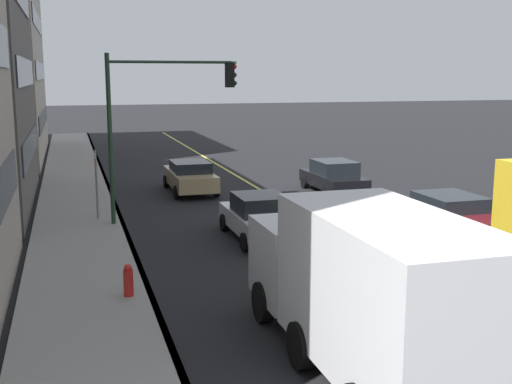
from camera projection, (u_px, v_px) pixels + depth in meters
The scene contains 12 objects.
ground at pixel (323, 227), 23.06m from camera, with size 200.00×200.00×0.00m, color black.
sidewalk_slab at pixel (81, 242), 20.68m from camera, with size 80.00×3.19×0.15m, color gray.
curb_edge at pixel (128, 239), 21.10m from camera, with size 80.00×0.16×0.15m, color slate.
lane_stripe_center at pixel (323, 227), 23.06m from camera, with size 80.00×0.16×0.01m, color #D8CC4C.
car_black at pixel (334, 176), 29.70m from camera, with size 4.25×2.00×1.51m.
car_white at pixel (259, 217), 21.22m from camera, with size 4.23×1.93×1.53m.
car_tan at pixel (190, 176), 29.74m from camera, with size 4.66×2.01×1.47m.
car_maroon at pixel (453, 217), 21.01m from camera, with size 4.19×2.08×1.51m.
truck_white at pixel (367, 287), 11.51m from camera, with size 7.19×2.45×3.11m.
traffic_light_mast at pixel (159, 108), 22.68m from camera, with size 0.28×4.70×6.17m.
street_sign_post at pixel (96, 180), 23.49m from camera, with size 0.60×0.08×2.71m.
fire_hydrant at pixel (128, 283), 15.38m from camera, with size 0.24×0.24×0.94m.
Camera 1 is at (-20.84, 8.71, 5.41)m, focal length 44.71 mm.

